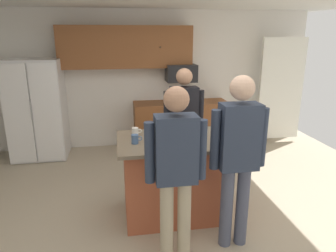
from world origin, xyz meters
name	(u,v)px	position (x,y,z in m)	size (l,w,h in m)	color
floor	(173,218)	(0.00, 0.00, 0.00)	(7.04, 7.04, 0.00)	#B7A88E
back_wall	(148,80)	(0.00, 2.80, 1.30)	(6.40, 0.10, 2.60)	white
french_door_window_panel	(281,89)	(2.60, 2.40, 1.10)	(0.90, 0.06, 2.00)	white
cabinet_run_upper	(126,47)	(-0.40, 2.60, 1.93)	(2.40, 0.38, 0.75)	brown
cabinet_run_lower	(181,124)	(0.60, 2.48, 0.45)	(1.80, 0.63, 0.90)	brown
refrigerator	(37,110)	(-2.00, 2.38, 0.88)	(0.92, 0.76, 1.75)	white
microwave_over_range	(181,73)	(0.60, 2.50, 1.45)	(0.56, 0.40, 0.32)	black
kitchen_island	(172,177)	(0.01, 0.11, 0.49)	(1.27, 0.89, 0.98)	#AD5638
person_guest_by_door	(184,120)	(0.30, 0.87, 0.99)	(0.57, 0.23, 1.71)	#232D4C
person_guest_right	(176,165)	(-0.10, -0.68, 1.00)	(0.57, 0.23, 1.73)	tan
person_elder_center	(238,152)	(0.54, -0.56, 1.04)	(0.57, 0.24, 1.79)	#4C5166
glass_dark_ale	(195,140)	(0.21, -0.15, 1.04)	(0.07, 0.07, 0.13)	black
mug_blue_stoneware	(135,139)	(-0.43, 0.04, 1.03)	(0.12, 0.08, 0.10)	#4C6B99
mug_ceramic_white	(135,131)	(-0.41, 0.34, 1.02)	(0.12, 0.08, 0.09)	white
glass_pilsner	(197,128)	(0.33, 0.24, 1.06)	(0.07, 0.07, 0.17)	black
glass_short_whisky	(151,135)	(-0.24, 0.12, 1.04)	(0.07, 0.07, 0.13)	black
serving_tray	(175,136)	(0.06, 0.17, 1.00)	(0.44, 0.30, 0.04)	#B7B7BC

